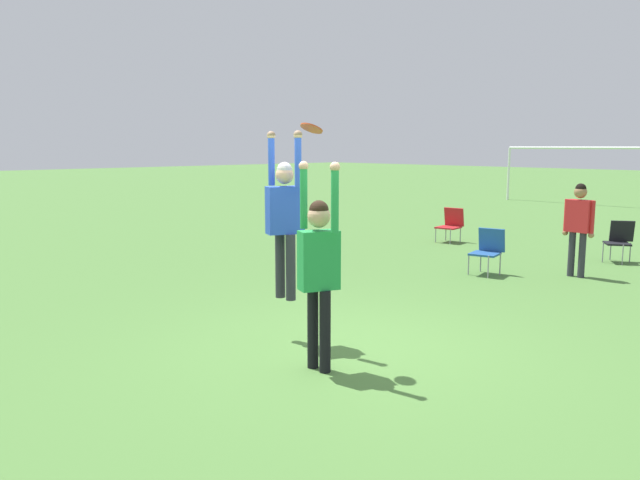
# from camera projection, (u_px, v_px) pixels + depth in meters

# --- Properties ---
(ground_plane) EXTENTS (120.00, 120.00, 0.00)m
(ground_plane) POSITION_uv_depth(u_px,v_px,m) (341.00, 348.00, 7.40)
(ground_plane) COLOR #4C7A38
(person_jumping) EXTENTS (0.59, 0.48, 2.03)m
(person_jumping) POSITION_uv_depth(u_px,v_px,m) (285.00, 212.00, 7.46)
(person_jumping) COLOR #2D2D38
(person_jumping) RESTS_ON ground_plane
(person_defending) EXTENTS (0.57, 0.46, 2.22)m
(person_defending) POSITION_uv_depth(u_px,v_px,m) (319.00, 261.00, 6.51)
(person_defending) COLOR black
(person_defending) RESTS_ON ground_plane
(frisbee) EXTENTS (0.25, 0.24, 0.12)m
(frisbee) POSITION_uv_depth(u_px,v_px,m) (311.00, 128.00, 6.70)
(frisbee) COLOR #E04C23
(camping_chair_2) EXTENTS (0.64, 0.71, 0.85)m
(camping_chair_2) POSITION_uv_depth(u_px,v_px,m) (619.00, 238.00, 12.83)
(camping_chair_2) COLOR gray
(camping_chair_2) RESTS_ON ground_plane
(camping_chair_3) EXTENTS (0.58, 0.62, 0.85)m
(camping_chair_3) POSITION_uv_depth(u_px,v_px,m) (451.00, 223.00, 15.52)
(camping_chair_3) COLOR gray
(camping_chair_3) RESTS_ON ground_plane
(camping_chair_4) EXTENTS (0.59, 0.63, 0.86)m
(camping_chair_4) POSITION_uv_depth(u_px,v_px,m) (488.00, 248.00, 11.60)
(camping_chair_4) COLOR gray
(camping_chair_4) RESTS_ON ground_plane
(person_spectator_near) EXTENTS (0.58, 0.22, 1.71)m
(person_spectator_near) POSITION_uv_depth(u_px,v_px,m) (579.00, 221.00, 11.29)
(person_spectator_near) COLOR #2D2D38
(person_spectator_near) RESTS_ON ground_plane
(soccer_goal) EXTENTS (7.10, 0.10, 2.35)m
(soccer_goal) POSITION_uv_depth(u_px,v_px,m) (588.00, 159.00, 25.08)
(soccer_goal) COLOR white
(soccer_goal) RESTS_ON ground_plane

